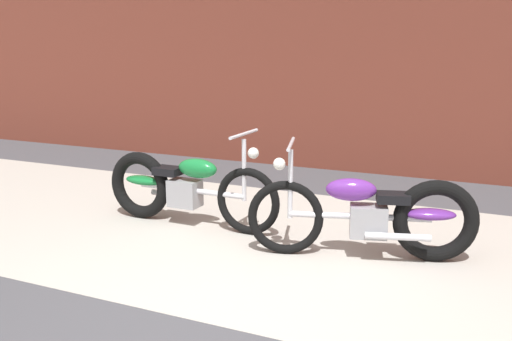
{
  "coord_description": "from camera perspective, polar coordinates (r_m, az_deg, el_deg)",
  "views": [
    {
      "loc": [
        1.67,
        -3.03,
        1.85
      ],
      "look_at": [
        -0.33,
        1.42,
        0.75
      ],
      "focal_mm": 39.19,
      "sensor_mm": 36.0,
      "label": 1
    }
  ],
  "objects": [
    {
      "name": "ground_plane",
      "position": [
        3.92,
        -4.25,
        -15.49
      ],
      "size": [
        80.0,
        80.0,
        0.0
      ],
      "primitive_type": "plane",
      "color": "#47474C"
    },
    {
      "name": "sidewalk_slab",
      "position": [
        5.39,
        4.7,
        -7.39
      ],
      "size": [
        36.0,
        3.5,
        0.01
      ],
      "primitive_type": "cube",
      "color": "#B2ADA3",
      "rests_on": "ground"
    },
    {
      "name": "motorcycle_green",
      "position": [
        5.89,
        -7.92,
        -1.67
      ],
      "size": [
        2.01,
        0.58,
        1.03
      ],
      "rotation": [
        0.0,
        0.0,
        -0.01
      ],
      "color": "black",
      "rests_on": "ground"
    },
    {
      "name": "motorcycle_purple",
      "position": [
        5.0,
        12.31,
        -4.48
      ],
      "size": [
        1.95,
        0.8,
        1.03
      ],
      "rotation": [
        0.0,
        0.0,
        3.43
      ],
      "color": "black",
      "rests_on": "ground"
    }
  ]
}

